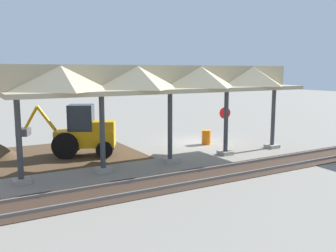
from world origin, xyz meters
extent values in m
plane|color=gray|center=(0.00, 0.00, 0.00)|extent=(120.00, 120.00, 0.00)
cube|color=#4C3823|center=(9.67, -1.07, 0.00)|extent=(10.11, 7.00, 0.01)
cube|color=#9E998E|center=(-2.78, 3.55, 0.10)|extent=(0.70, 0.70, 0.20)
cylinder|color=#383D42|center=(-2.78, 3.55, 1.80)|extent=(0.24, 0.24, 3.60)
cube|color=#9E998E|center=(0.81, 3.55, 0.10)|extent=(0.70, 0.70, 0.20)
cylinder|color=#383D42|center=(0.81, 3.55, 1.80)|extent=(0.24, 0.24, 3.60)
cube|color=#9E998E|center=(4.39, 3.55, 0.10)|extent=(0.70, 0.70, 0.20)
cylinder|color=#383D42|center=(4.39, 3.55, 1.80)|extent=(0.24, 0.24, 3.60)
cube|color=#9E998E|center=(7.97, 3.55, 0.10)|extent=(0.70, 0.70, 0.20)
cylinder|color=#383D42|center=(7.97, 3.55, 1.80)|extent=(0.24, 0.24, 3.60)
cube|color=#9E998E|center=(11.55, 3.55, 0.10)|extent=(0.70, 0.70, 0.20)
cylinder|color=#383D42|center=(11.55, 3.55, 1.80)|extent=(0.24, 0.24, 3.60)
cube|color=tan|center=(4.39, 3.55, 3.70)|extent=(15.53, 3.20, 0.20)
cube|color=tan|center=(4.39, 3.55, 4.35)|extent=(15.53, 0.20, 1.10)
pyramid|color=tan|center=(-0.99, 3.55, 4.35)|extent=(3.22, 3.20, 1.10)
pyramid|color=tan|center=(2.60, 3.55, 4.35)|extent=(3.22, 3.20, 1.10)
pyramid|color=tan|center=(6.18, 3.55, 4.35)|extent=(3.22, 3.20, 1.10)
pyramid|color=tan|center=(9.76, 3.55, 4.35)|extent=(3.22, 3.20, 1.10)
cube|color=slate|center=(0.00, 5.81, 0.07)|extent=(60.00, 0.08, 0.15)
cube|color=slate|center=(0.00, 7.24, 0.07)|extent=(60.00, 0.08, 0.15)
cube|color=#38281E|center=(0.00, 6.52, 0.01)|extent=(60.00, 2.58, 0.03)
cylinder|color=gray|center=(-1.70, 0.32, 1.03)|extent=(0.06, 0.06, 2.06)
cylinder|color=red|center=(-1.70, 0.32, 1.87)|extent=(0.74, 0.24, 0.76)
cube|color=orange|center=(7.62, -0.09, 0.97)|extent=(3.44, 2.61, 0.90)
cube|color=#1E262D|center=(7.80, -0.18, 2.12)|extent=(1.69, 1.63, 1.40)
cube|color=orange|center=(6.71, 0.37, 1.67)|extent=(1.52, 1.50, 0.50)
cylinder|color=black|center=(8.15, -1.16, 0.70)|extent=(1.38, 0.90, 1.40)
cylinder|color=black|center=(8.80, 0.11, 0.70)|extent=(1.38, 0.90, 1.40)
cylinder|color=black|center=(6.36, -0.18, 0.45)|extent=(0.94, 0.67, 0.90)
cylinder|color=black|center=(6.94, 0.98, 0.45)|extent=(0.94, 0.67, 0.90)
cylinder|color=orange|center=(9.46, -1.02, 2.08)|extent=(1.03, 0.64, 1.41)
cylinder|color=orange|center=(10.22, -1.41, 2.04)|extent=(0.91, 0.57, 1.46)
cube|color=#47474C|center=(10.58, -1.59, 1.35)|extent=(0.90, 0.98, 0.40)
cone|color=#4C3823|center=(11.73, -2.05, 0.00)|extent=(4.09, 4.09, 1.43)
cylinder|color=orange|center=(0.02, 0.64, 0.45)|extent=(0.56, 0.56, 0.90)
camera|label=1|loc=(13.80, 19.60, 4.67)|focal=40.00mm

